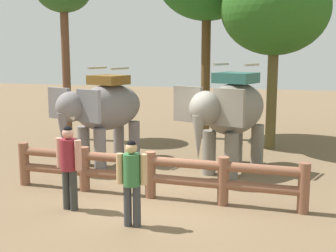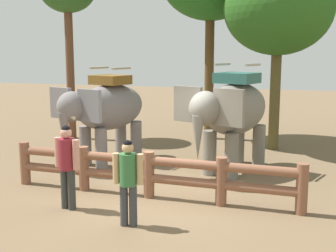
# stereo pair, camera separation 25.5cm
# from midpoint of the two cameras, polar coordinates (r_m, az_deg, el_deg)

# --- Properties ---
(ground_plane) EXTENTS (60.00, 60.00, 0.00)m
(ground_plane) POSITION_cam_midpoint_polar(r_m,az_deg,el_deg) (10.23, -2.90, -9.01)
(ground_plane) COLOR brown
(log_fence) EXTENTS (6.82, 0.40, 1.05)m
(log_fence) POSITION_cam_midpoint_polar(r_m,az_deg,el_deg) (10.01, -3.01, -5.81)
(log_fence) COLOR brown
(log_fence) RESTS_ON ground
(elephant_near_left) EXTENTS (2.28, 3.35, 2.81)m
(elephant_near_left) POSITION_cam_midpoint_polar(r_m,az_deg,el_deg) (13.04, -8.71, 2.05)
(elephant_near_left) COLOR slate
(elephant_near_left) RESTS_ON ground
(elephant_center) EXTENTS (2.43, 3.51, 2.94)m
(elephant_center) POSITION_cam_midpoint_polar(r_m,az_deg,el_deg) (12.04, 7.49, 1.83)
(elephant_center) COLOR slate
(elephant_center) RESTS_ON ground
(tourist_woman_in_black) EXTENTS (0.58, 0.36, 1.65)m
(tourist_woman_in_black) POSITION_cam_midpoint_polar(r_m,az_deg,el_deg) (8.33, -5.53, -6.52)
(tourist_woman_in_black) COLOR #373A3E
(tourist_woman_in_black) RESTS_ON ground
(tourist_man_in_blue) EXTENTS (0.61, 0.41, 1.77)m
(tourist_man_in_blue) POSITION_cam_midpoint_polar(r_m,az_deg,el_deg) (9.39, -13.31, -4.46)
(tourist_man_in_blue) COLOR #313431
(tourist_man_in_blue) RESTS_ON ground
(tree_far_right) EXTENTS (3.50, 3.50, 6.09)m
(tree_far_right) POSITION_cam_midpoint_polar(r_m,az_deg,el_deg) (15.18, 13.05, 14.29)
(tree_far_right) COLOR brown
(tree_far_right) RESTS_ON ground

